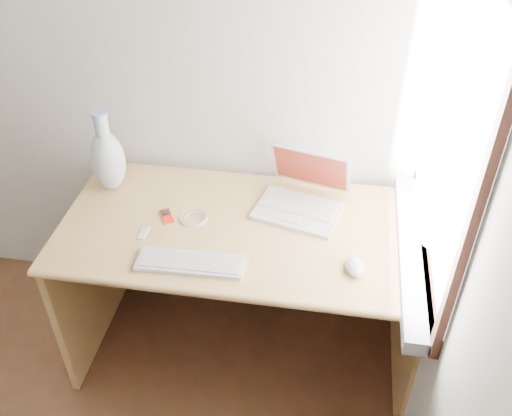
% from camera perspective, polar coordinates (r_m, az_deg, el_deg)
% --- Properties ---
extents(back_wall, '(3.50, 0.04, 2.60)m').
position_cam_1_polar(back_wall, '(2.70, -22.63, 14.75)').
color(back_wall, silver).
rests_on(back_wall, floor).
extents(window, '(0.11, 0.99, 1.10)m').
position_cam_1_polar(window, '(1.97, 18.34, 6.52)').
color(window, white).
rests_on(window, right_wall).
extents(desk, '(1.47, 0.73, 0.78)m').
position_cam_1_polar(desk, '(2.51, -0.93, -4.52)').
color(desk, tan).
rests_on(desk, floor).
extents(laptop, '(0.38, 0.35, 0.23)m').
position_cam_1_polar(laptop, '(2.37, 4.29, 1.20)').
color(laptop, white).
rests_on(laptop, desk).
extents(external_keyboard, '(0.40, 0.13, 0.02)m').
position_cam_1_polar(external_keyboard, '(2.14, -6.61, -5.47)').
color(external_keyboard, white).
rests_on(external_keyboard, desk).
extents(mouse, '(0.09, 0.13, 0.04)m').
position_cam_1_polar(mouse, '(2.12, 9.83, -5.80)').
color(mouse, white).
rests_on(mouse, desk).
extents(ipod, '(0.08, 0.10, 0.01)m').
position_cam_1_polar(ipod, '(2.37, -8.92, -0.79)').
color(ipod, '#B61F0C').
rests_on(ipod, desk).
extents(cable_coil, '(0.15, 0.15, 0.01)m').
position_cam_1_polar(cable_coil, '(2.35, -6.25, -0.93)').
color(cable_coil, white).
rests_on(cable_coil, desk).
extents(remote, '(0.03, 0.08, 0.01)m').
position_cam_1_polar(remote, '(2.30, -11.18, -2.44)').
color(remote, white).
rests_on(remote, desk).
extents(vase, '(0.14, 0.14, 0.37)m').
position_cam_1_polar(vase, '(2.50, -14.61, 4.81)').
color(vase, white).
rests_on(vase, desk).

